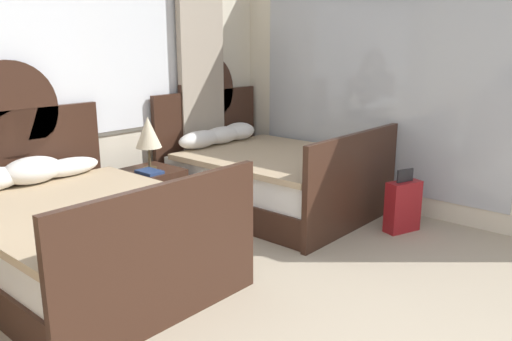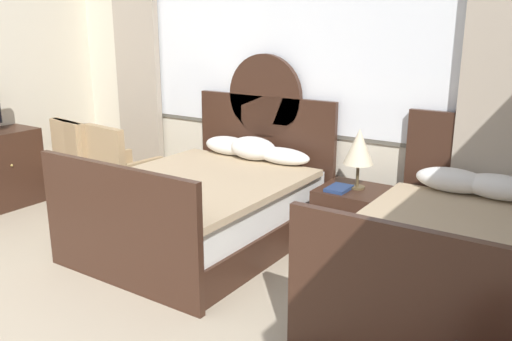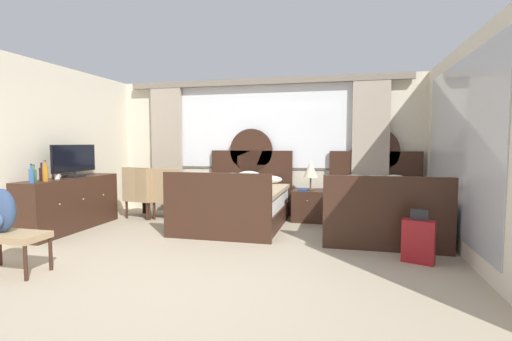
{
  "view_description": "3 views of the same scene",
  "coord_description": "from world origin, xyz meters",
  "px_view_note": "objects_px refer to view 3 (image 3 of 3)",
  "views": [
    {
      "loc": [
        -2.15,
        -0.89,
        1.87
      ],
      "look_at": [
        0.86,
        1.75,
        0.84
      ],
      "focal_mm": 35.86,
      "sensor_mm": 36.0,
      "label": 1
    },
    {
      "loc": [
        2.78,
        -0.99,
        2.01
      ],
      "look_at": [
        0.56,
        2.33,
        0.9
      ],
      "focal_mm": 37.44,
      "sensor_mm": 36.0,
      "label": 2
    },
    {
      "loc": [
        1.57,
        -3.41,
        1.42
      ],
      "look_at": [
        0.29,
        1.96,
        1.01
      ],
      "focal_mm": 25.75,
      "sensor_mm": 36.0,
      "label": 3
    }
  ],
  "objects_px": {
    "bed_near_mirror": "(379,209)",
    "backpack_on_bench": "(1,212)",
    "book_on_nightstand": "(303,190)",
    "armchair_by_window_left": "(171,193)",
    "bottle_wine_dark": "(42,174)",
    "armchair_by_window_right": "(143,192)",
    "bottle_soda_green": "(34,175)",
    "bed_near_window": "(238,203)",
    "nightstand_between_beds": "(309,205)",
    "tv_flatscreen": "(74,160)",
    "table_lamp_on_nightstand": "(311,169)",
    "suitcase_on_floor": "(418,241)",
    "dresser_minibar": "(70,204)",
    "cup_on_dresser": "(57,176)",
    "bottle_spirit_blue": "(32,176)",
    "armchair_by_window_centre": "(143,192)",
    "bottle_liquor_amber": "(45,173)",
    "luggage_bench": "(11,238)"
  },
  "relations": [
    {
      "from": "bottle_soda_green",
      "to": "bottle_spirit_blue",
      "type": "bearing_deg",
      "value": -56.46
    },
    {
      "from": "book_on_nightstand",
      "to": "tv_flatscreen",
      "type": "bearing_deg",
      "value": -158.66
    },
    {
      "from": "nightstand_between_beds",
      "to": "cup_on_dresser",
      "type": "relative_size",
      "value": 5.44
    },
    {
      "from": "nightstand_between_beds",
      "to": "book_on_nightstand",
      "type": "xyz_separation_m",
      "value": [
        -0.08,
        -0.11,
        0.3
      ]
    },
    {
      "from": "table_lamp_on_nightstand",
      "to": "book_on_nightstand",
      "type": "xyz_separation_m",
      "value": [
        -0.11,
        -0.14,
        -0.36
      ]
    },
    {
      "from": "table_lamp_on_nightstand",
      "to": "armchair_by_window_centre",
      "type": "xyz_separation_m",
      "value": [
        -3.14,
        -0.49,
        -0.45
      ]
    },
    {
      "from": "book_on_nightstand",
      "to": "armchair_by_window_right",
      "type": "height_order",
      "value": "armchair_by_window_right"
    },
    {
      "from": "bottle_soda_green",
      "to": "armchair_by_window_left",
      "type": "xyz_separation_m",
      "value": [
        1.21,
        1.87,
        -0.46
      ]
    },
    {
      "from": "nightstand_between_beds",
      "to": "bottle_soda_green",
      "type": "bearing_deg",
      "value": -147.99
    },
    {
      "from": "bottle_wine_dark",
      "to": "suitcase_on_floor",
      "type": "distance_m",
      "value": 5.31
    },
    {
      "from": "book_on_nightstand",
      "to": "armchair_by_window_left",
      "type": "xyz_separation_m",
      "value": [
        -2.44,
        -0.35,
        -0.08
      ]
    },
    {
      "from": "tv_flatscreen",
      "to": "bottle_liquor_amber",
      "type": "xyz_separation_m",
      "value": [
        0.05,
        -0.67,
        -0.16
      ]
    },
    {
      "from": "table_lamp_on_nightstand",
      "to": "bottle_spirit_blue",
      "type": "distance_m",
      "value": 4.44
    },
    {
      "from": "suitcase_on_floor",
      "to": "bottle_spirit_blue",
      "type": "bearing_deg",
      "value": -175.99
    },
    {
      "from": "suitcase_on_floor",
      "to": "bottle_soda_green",
      "type": "bearing_deg",
      "value": -177.5
    },
    {
      "from": "bed_near_mirror",
      "to": "armchair_by_window_right",
      "type": "xyz_separation_m",
      "value": [
        -4.28,
        0.15,
        0.12
      ]
    },
    {
      "from": "bed_near_mirror",
      "to": "bottle_soda_green",
      "type": "xyz_separation_m",
      "value": [
        -4.91,
        -1.71,
        0.58
      ]
    },
    {
      "from": "backpack_on_bench",
      "to": "tv_flatscreen",
      "type": "bearing_deg",
      "value": 109.28
    },
    {
      "from": "book_on_nightstand",
      "to": "armchair_by_window_left",
      "type": "distance_m",
      "value": 2.47
    },
    {
      "from": "table_lamp_on_nightstand",
      "to": "bottle_wine_dark",
      "type": "bearing_deg",
      "value": -150.13
    },
    {
      "from": "bed_near_window",
      "to": "backpack_on_bench",
      "type": "xyz_separation_m",
      "value": [
        -1.84,
        -2.89,
        0.3
      ]
    },
    {
      "from": "dresser_minibar",
      "to": "armchair_by_window_right",
      "type": "bearing_deg",
      "value": 61.36
    },
    {
      "from": "armchair_by_window_centre",
      "to": "armchair_by_window_right",
      "type": "relative_size",
      "value": 1.0
    },
    {
      "from": "suitcase_on_floor",
      "to": "tv_flatscreen",
      "type": "bearing_deg",
      "value": 173.73
    },
    {
      "from": "bed_near_mirror",
      "to": "armchair_by_window_right",
      "type": "bearing_deg",
      "value": 177.96
    },
    {
      "from": "nightstand_between_beds",
      "to": "tv_flatscreen",
      "type": "xyz_separation_m",
      "value": [
        -3.71,
        -1.53,
        0.86
      ]
    },
    {
      "from": "nightstand_between_beds",
      "to": "cup_on_dresser",
      "type": "distance_m",
      "value": 4.23
    },
    {
      "from": "dresser_minibar",
      "to": "armchair_by_window_left",
      "type": "bearing_deg",
      "value": 43.93
    },
    {
      "from": "bed_near_window",
      "to": "armchair_by_window_left",
      "type": "xyz_separation_m",
      "value": [
        -1.35,
        0.15,
        0.12
      ]
    },
    {
      "from": "book_on_nightstand",
      "to": "armchair_by_window_left",
      "type": "bearing_deg",
      "value": -171.8
    },
    {
      "from": "bed_near_window",
      "to": "armchair_by_window_left",
      "type": "height_order",
      "value": "bed_near_window"
    },
    {
      "from": "cup_on_dresser",
      "to": "suitcase_on_floor",
      "type": "bearing_deg",
      "value": -2.36
    },
    {
      "from": "nightstand_between_beds",
      "to": "book_on_nightstand",
      "type": "bearing_deg",
      "value": -126.06
    },
    {
      "from": "nightstand_between_beds",
      "to": "luggage_bench",
      "type": "relative_size",
      "value": 0.78
    },
    {
      "from": "bed_near_mirror",
      "to": "bottle_soda_green",
      "type": "distance_m",
      "value": 5.23
    },
    {
      "from": "bed_near_mirror",
      "to": "bottle_soda_green",
      "type": "height_order",
      "value": "bed_near_mirror"
    },
    {
      "from": "table_lamp_on_nightstand",
      "to": "bottle_wine_dark",
      "type": "distance_m",
      "value": 4.38
    },
    {
      "from": "bed_near_mirror",
      "to": "backpack_on_bench",
      "type": "bearing_deg",
      "value": -145.4
    },
    {
      "from": "nightstand_between_beds",
      "to": "bottle_soda_green",
      "type": "xyz_separation_m",
      "value": [
        -3.73,
        -2.33,
        0.68
      ]
    },
    {
      "from": "tv_flatscreen",
      "to": "backpack_on_bench",
      "type": "height_order",
      "value": "tv_flatscreen"
    },
    {
      "from": "cup_on_dresser",
      "to": "armchair_by_window_left",
      "type": "bearing_deg",
      "value": 49.57
    },
    {
      "from": "tv_flatscreen",
      "to": "table_lamp_on_nightstand",
      "type": "bearing_deg",
      "value": 22.6
    },
    {
      "from": "armchair_by_window_left",
      "to": "armchair_by_window_centre",
      "type": "height_order",
      "value": "same"
    },
    {
      "from": "table_lamp_on_nightstand",
      "to": "armchair_by_window_centre",
      "type": "height_order",
      "value": "table_lamp_on_nightstand"
    },
    {
      "from": "dresser_minibar",
      "to": "armchair_by_window_right",
      "type": "height_order",
      "value": "armchair_by_window_right"
    },
    {
      "from": "bottle_wine_dark",
      "to": "bottle_soda_green",
      "type": "bearing_deg",
      "value": -78.01
    },
    {
      "from": "bottle_spirit_blue",
      "to": "bottle_liquor_amber",
      "type": "distance_m",
      "value": 0.26
    },
    {
      "from": "bottle_soda_green",
      "to": "armchair_by_window_centre",
      "type": "xyz_separation_m",
      "value": [
        0.62,
        1.87,
        -0.46
      ]
    },
    {
      "from": "bottle_wine_dark",
      "to": "armchair_by_window_right",
      "type": "xyz_separation_m",
      "value": [
        0.67,
        1.69,
        -0.47
      ]
    },
    {
      "from": "bottle_wine_dark",
      "to": "backpack_on_bench",
      "type": "height_order",
      "value": "bottle_wine_dark"
    }
  ]
}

